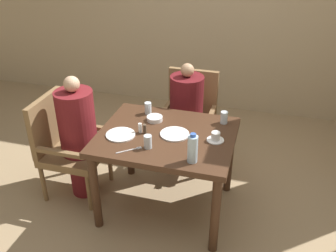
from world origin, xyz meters
TOP-DOWN VIEW (x-y plane):
  - ground_plane at (0.00, 0.00)m, footprint 16.00×16.00m
  - dining_table at (0.00, 0.00)m, footprint 1.08×0.88m
  - chair_left_side at (-0.94, 0.00)m, footprint 0.51×0.51m
  - diner_in_left_chair at (-0.79, 0.00)m, footprint 0.32×0.32m
  - chair_far_side at (0.00, 0.84)m, footprint 0.51×0.51m
  - diner_in_far_chair at (-0.00, 0.69)m, footprint 0.32×0.32m
  - plate_main_left at (-0.35, -0.12)m, footprint 0.23×0.23m
  - plate_main_right at (0.06, 0.01)m, footprint 0.23×0.23m
  - teacup_with_saucer at (0.39, 0.01)m, footprint 0.13×0.13m
  - bowl_small at (-0.16, 0.19)m, footprint 0.13×0.13m
  - water_bottle at (0.28, -0.31)m, footprint 0.07×0.07m
  - glass_tall_near at (0.41, 0.31)m, footprint 0.06×0.06m
  - glass_tall_mid at (-0.25, 0.30)m, footprint 0.06×0.06m
  - glass_tall_far at (-0.08, -0.23)m, footprint 0.06×0.06m
  - salt_shaker at (-0.21, -0.03)m, footprint 0.03×0.03m
  - pepper_shaker at (-0.17, -0.03)m, footprint 0.03×0.03m
  - fork_beside_plate at (-0.19, -0.29)m, footprint 0.16×0.14m

SIDE VIEW (x-z plane):
  - ground_plane at x=0.00m, z-range 0.00..0.00m
  - chair_left_side at x=-0.94m, z-range 0.03..0.96m
  - chair_far_side at x=0.00m, z-range 0.03..0.96m
  - diner_in_far_chair at x=0.00m, z-range 0.01..1.11m
  - diner_in_left_chair at x=-0.79m, z-range 0.01..1.17m
  - dining_table at x=0.00m, z-range 0.26..1.01m
  - fork_beside_plate at x=-0.19m, z-range 0.75..0.75m
  - plate_main_left at x=-0.35m, z-range 0.75..0.76m
  - plate_main_right at x=0.06m, z-range 0.75..0.76m
  - bowl_small at x=-0.16m, z-range 0.75..0.78m
  - teacup_with_saucer at x=0.39m, z-range 0.74..0.81m
  - pepper_shaker at x=-0.17m, z-range 0.75..0.82m
  - salt_shaker at x=-0.21m, z-range 0.75..0.83m
  - glass_tall_near at x=0.41m, z-range 0.75..0.85m
  - glass_tall_mid at x=-0.25m, z-range 0.75..0.85m
  - glass_tall_far at x=-0.08m, z-range 0.75..0.85m
  - water_bottle at x=0.28m, z-range 0.74..0.96m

